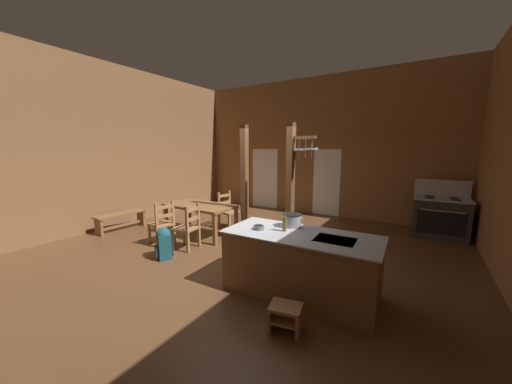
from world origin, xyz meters
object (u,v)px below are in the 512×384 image
at_px(step_stool, 286,316).
at_px(dining_table, 200,208).
at_px(mixing_bowl_on_counter, 259,227).
at_px(kitchen_island, 300,264).
at_px(stove_range, 440,217).
at_px(ladderback_chair_near_window, 162,224).
at_px(ladderback_chair_by_post, 228,211).
at_px(backpack, 164,242).
at_px(stockpot_on_counter, 292,220).
at_px(ladderback_chair_at_table_end, 188,228).
at_px(bench_along_left_wall, 121,219).
at_px(bottle_tall_on_counter, 285,224).

relative_size(step_stool, dining_table, 0.24).
bearing_deg(mixing_bowl_on_counter, kitchen_island, 11.83).
xyz_separation_m(stove_range, ladderback_chair_near_window, (-5.16, -3.77, -0.03)).
distance_m(kitchen_island, stove_range, 4.47).
relative_size(stove_range, ladderback_chair_near_window, 1.39).
height_order(ladderback_chair_by_post, backpack, ladderback_chair_by_post).
bearing_deg(dining_table, stove_range, 30.08).
height_order(kitchen_island, stockpot_on_counter, stockpot_on_counter).
bearing_deg(stove_range, dining_table, -149.92).
bearing_deg(backpack, ladderback_chair_by_post, 95.53).
bearing_deg(ladderback_chair_at_table_end, backpack, -92.06).
bearing_deg(ladderback_chair_at_table_end, mixing_bowl_on_counter, -14.30).
bearing_deg(dining_table, backpack, -73.83).
height_order(kitchen_island, ladderback_chair_near_window, ladderback_chair_near_window).
xyz_separation_m(kitchen_island, ladderback_chair_near_window, (-3.34, 0.31, 0.01)).
bearing_deg(ladderback_chair_at_table_end, ladderback_chair_by_post, 98.24).
height_order(ladderback_chair_by_post, bench_along_left_wall, ladderback_chair_by_post).
relative_size(backpack, bottle_tall_on_counter, 2.13).
height_order(kitchen_island, bottle_tall_on_counter, bottle_tall_on_counter).
xyz_separation_m(step_stool, stockpot_on_counter, (-0.44, 1.12, 0.80)).
distance_m(ladderback_chair_at_table_end, bottle_tall_on_counter, 2.49).
distance_m(step_stool, mixing_bowl_on_counter, 1.30).
xyz_separation_m(dining_table, ladderback_chair_near_window, (-0.25, -0.93, -0.20)).
xyz_separation_m(ladderback_chair_at_table_end, bench_along_left_wall, (-2.42, 0.03, -0.15)).
relative_size(stockpot_on_counter, mixing_bowl_on_counter, 2.20).
relative_size(dining_table, ladderback_chair_at_table_end, 1.80).
bearing_deg(dining_table, ladderback_chair_at_table_end, -62.48).
bearing_deg(mixing_bowl_on_counter, ladderback_chair_by_post, 136.30).
xyz_separation_m(kitchen_island, bench_along_left_wall, (-5.08, 0.42, -0.14)).
relative_size(step_stool, ladderback_chair_at_table_end, 0.43).
xyz_separation_m(ladderback_chair_at_table_end, backpack, (-0.02, -0.60, -0.14)).
bearing_deg(step_stool, stockpot_on_counter, 111.56).
distance_m(backpack, bottle_tall_on_counter, 2.52).
bearing_deg(bottle_tall_on_counter, dining_table, 156.34).
xyz_separation_m(mixing_bowl_on_counter, bottle_tall_on_counter, (0.36, 0.12, 0.08)).
distance_m(ladderback_chair_near_window, bench_along_left_wall, 1.74).
distance_m(dining_table, ladderback_chair_at_table_end, 0.98).
distance_m(kitchen_island, stockpot_on_counter, 0.66).
bearing_deg(step_stool, bench_along_left_wall, 166.45).
xyz_separation_m(ladderback_chair_by_post, bottle_tall_on_counter, (2.64, -2.05, 0.54)).
height_order(dining_table, bottle_tall_on_counter, bottle_tall_on_counter).
xyz_separation_m(ladderback_chair_near_window, backpack, (0.67, -0.52, -0.14)).
height_order(ladderback_chair_by_post, bottle_tall_on_counter, bottle_tall_on_counter).
distance_m(ladderback_chair_near_window, stockpot_on_counter, 3.13).
height_order(kitchen_island, dining_table, kitchen_island).
bearing_deg(bench_along_left_wall, mixing_bowl_on_counter, -6.99).
distance_m(bench_along_left_wall, mixing_bowl_on_counter, 4.53).
height_order(bench_along_left_wall, stockpot_on_counter, stockpot_on_counter).
bearing_deg(stove_range, backpack, -136.30).
distance_m(stockpot_on_counter, bottle_tall_on_counter, 0.28).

